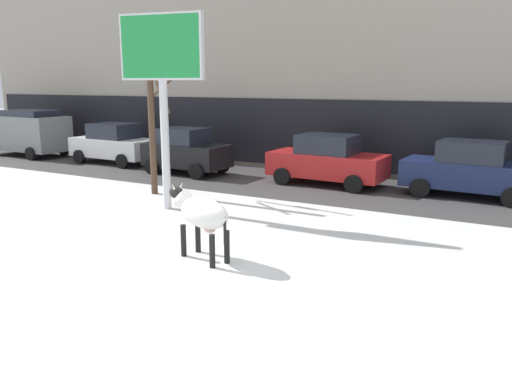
% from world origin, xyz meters
% --- Properties ---
extents(ground_plane, '(120.00, 120.00, 0.00)m').
position_xyz_m(ground_plane, '(0.00, 0.00, 0.00)').
color(ground_plane, white).
extents(road_strip, '(60.00, 5.60, 0.01)m').
position_xyz_m(road_strip, '(0.00, 8.79, 0.00)').
color(road_strip, '#423F3F').
rests_on(road_strip, ground).
extents(building_facade, '(44.00, 6.10, 13.00)m').
position_xyz_m(building_facade, '(0.00, 14.36, 6.48)').
color(building_facade, '#A39989').
rests_on(building_facade, ground).
extents(cow_holstein, '(1.93, 1.00, 1.54)m').
position_xyz_m(cow_holstein, '(-0.35, 0.29, 1.00)').
color(cow_holstein, silver).
rests_on(cow_holstein, ground).
extents(billboard, '(2.52, 0.65, 5.56)m').
position_xyz_m(billboard, '(-3.80, 3.44, 4.31)').
color(billboard, silver).
rests_on(billboard, ground).
extents(car_grey_van, '(4.69, 2.29, 2.32)m').
position_xyz_m(car_grey_van, '(-16.91, 8.92, 1.24)').
color(car_grey_van, slate).
rests_on(car_grey_van, ground).
extents(car_white_sedan, '(4.28, 2.14, 1.84)m').
position_xyz_m(car_white_sedan, '(-11.28, 9.13, 0.91)').
color(car_white_sedan, white).
rests_on(car_white_sedan, ground).
extents(car_black_hatchback, '(3.58, 2.06, 1.86)m').
position_xyz_m(car_black_hatchback, '(-6.78, 8.51, 0.93)').
color(car_black_hatchback, black).
rests_on(car_black_hatchback, ground).
extents(car_red_sedan, '(4.28, 2.14, 1.84)m').
position_xyz_m(car_red_sedan, '(-0.88, 9.05, 0.91)').
color(car_red_sedan, red).
rests_on(car_red_sedan, ground).
extents(car_navy_sedan, '(4.28, 2.14, 1.84)m').
position_xyz_m(car_navy_sedan, '(3.94, 9.32, 0.91)').
color(car_navy_sedan, '#19234C').
rests_on(car_navy_sedan, ground).
extents(pedestrian_near_billboard, '(0.36, 0.24, 1.73)m').
position_xyz_m(pedestrian_near_billboard, '(1.31, 11.54, 0.88)').
color(pedestrian_near_billboard, '#282833').
rests_on(pedestrian_near_billboard, ground).
extents(pedestrian_far_left, '(0.36, 0.24, 1.73)m').
position_xyz_m(pedestrian_far_left, '(-5.67, 11.54, 0.88)').
color(pedestrian_far_left, '#282833').
rests_on(pedestrian_far_left, ground).
extents(bare_tree_left_lot, '(1.30, 1.16, 4.88)m').
position_xyz_m(bare_tree_left_lot, '(-5.43, 4.94, 2.61)').
color(bare_tree_left_lot, '#4C3828').
rests_on(bare_tree_left_lot, ground).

